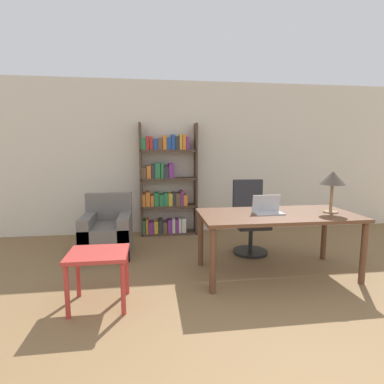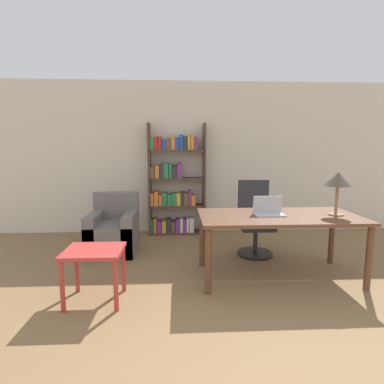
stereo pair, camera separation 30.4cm
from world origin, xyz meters
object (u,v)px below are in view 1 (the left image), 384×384
(desk, at_px, (277,220))
(side_table_blue, at_px, (98,262))
(laptop, at_px, (268,209))
(armchair, at_px, (108,234))
(office_chair, at_px, (249,220))
(bookshelf, at_px, (166,186))
(table_lamp, at_px, (333,179))

(desk, relative_size, side_table_blue, 3.29)
(desk, height_order, laptop, laptop)
(side_table_blue, distance_m, armchair, 1.52)
(office_chair, distance_m, side_table_blue, 2.34)
(side_table_blue, relative_size, bookshelf, 0.29)
(side_table_blue, bearing_deg, armchair, 94.82)
(desk, height_order, side_table_blue, desk)
(table_lamp, relative_size, office_chair, 0.47)
(desk, distance_m, office_chair, 0.84)
(laptop, xyz_separation_m, side_table_blue, (-1.89, -0.50, -0.36))
(office_chair, xyz_separation_m, side_table_blue, (-1.94, -1.30, -0.04))
(table_lamp, bearing_deg, side_table_blue, -170.39)
(office_chair, distance_m, armchair, 2.09)
(table_lamp, bearing_deg, bookshelf, 134.23)
(table_lamp, distance_m, side_table_blue, 2.80)
(office_chair, bearing_deg, table_lamp, -49.33)
(armchair, bearing_deg, side_table_blue, -85.18)
(desk, height_order, table_lamp, table_lamp)
(desk, distance_m, laptop, 0.18)
(desk, relative_size, bookshelf, 0.94)
(table_lamp, bearing_deg, laptop, 176.53)
(desk, height_order, office_chair, office_chair)
(armchair, height_order, bookshelf, bookshelf)
(side_table_blue, bearing_deg, desk, 13.49)
(table_lamp, distance_m, armchair, 3.11)
(desk, xyz_separation_m, laptop, (-0.12, 0.02, 0.13))
(laptop, xyz_separation_m, table_lamp, (0.78, -0.05, 0.35))
(table_lamp, xyz_separation_m, armchair, (-2.79, 1.05, -0.86))
(table_lamp, height_order, armchair, table_lamp)
(table_lamp, height_order, side_table_blue, table_lamp)
(table_lamp, distance_m, bookshelf, 2.74)
(desk, bearing_deg, laptop, 170.95)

